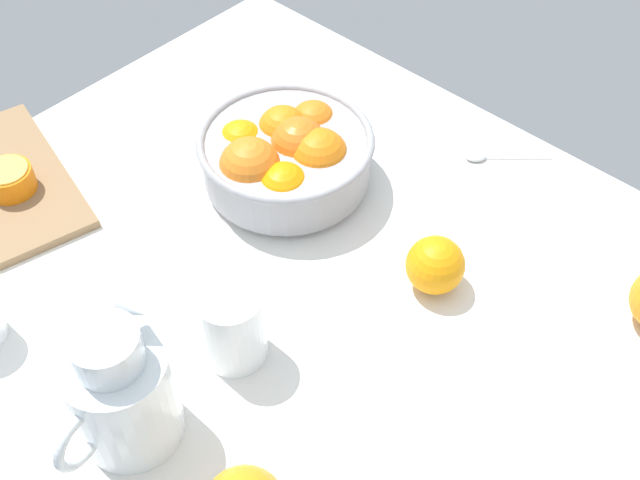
{
  "coord_description": "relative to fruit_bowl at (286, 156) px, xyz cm",
  "views": [
    {
      "loc": [
        45.87,
        -47.46,
        81.48
      ],
      "look_at": [
        1.6,
        0.63,
        7.89
      ],
      "focal_mm": 43.95,
      "sensor_mm": 36.0,
      "label": 1
    }
  ],
  "objects": [
    {
      "name": "ground_plane",
      "position": [
        14.45,
        -10.8,
        -6.87
      ],
      "size": [
        110.69,
        89.77,
        3.0
      ],
      "primitive_type": "cube",
      "color": "white"
    },
    {
      "name": "fruit_bowl",
      "position": [
        0.0,
        0.0,
        0.0
      ],
      "size": [
        25.43,
        25.43,
        11.37
      ],
      "color": "#99999E",
      "rests_on": "ground_plane"
    },
    {
      "name": "orange_half_0",
      "position": [
        -27.5,
        -28.82,
        -2.07
      ],
      "size": [
        7.05,
        7.05,
        3.93
      ],
      "color": "orange",
      "rests_on": "cutting_board"
    },
    {
      "name": "second_glass",
      "position": [
        16.19,
        -25.62,
        -0.57
      ],
      "size": [
        7.92,
        7.92,
        11.05
      ],
      "color": "white",
      "rests_on": "ground_plane"
    },
    {
      "name": "spoon",
      "position": [
        19.59,
        25.26,
        -4.93
      ],
      "size": [
        10.89,
        10.17,
        1.0
      ],
      "color": "silver",
      "rests_on": "ground_plane"
    },
    {
      "name": "juice_pitcher",
      "position": [
        15.24,
        -40.75,
        1.62
      ],
      "size": [
        11.6,
        16.35,
        18.96
      ],
      "color": "white",
      "rests_on": "ground_plane"
    },
    {
      "name": "loose_orange_0",
      "position": [
        27.51,
        -0.65,
        -1.5
      ],
      "size": [
        7.74,
        7.74,
        7.74
      ],
      "primitive_type": "sphere",
      "color": "orange",
      "rests_on": "ground_plane"
    }
  ]
}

